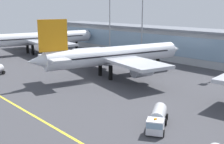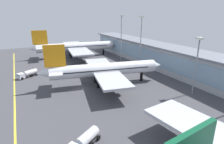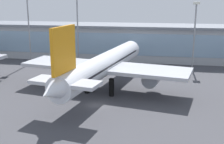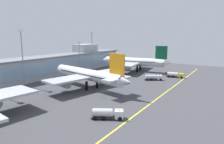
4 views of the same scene
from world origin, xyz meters
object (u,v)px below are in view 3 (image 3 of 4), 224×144
object	(u,v)px
apron_light_mast_west	(195,25)
apron_light_mast_east	(77,11)
airliner_near_right	(104,65)
apron_light_mast_centre	(28,11)

from	to	relation	value
apron_light_mast_west	apron_light_mast_east	distance (m)	35.33
airliner_near_right	apron_light_mast_east	distance (m)	31.12
airliner_near_right	apron_light_mast_east	world-z (taller)	apron_light_mast_east
apron_light_mast_east	airliner_near_right	bearing A→B (deg)	-62.92
apron_light_mast_centre	apron_light_mast_east	bearing A→B (deg)	10.00
apron_light_mast_west	apron_light_mast_east	world-z (taller)	apron_light_mast_east
apron_light_mast_west	apron_light_mast_centre	distance (m)	50.12
apron_light_mast_centre	apron_light_mast_east	xyz separation A→B (m)	(14.90, 2.63, -0.12)
apron_light_mast_west	apron_light_mast_centre	world-z (taller)	apron_light_mast_centre
apron_light_mast_east	apron_light_mast_west	bearing A→B (deg)	-3.75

